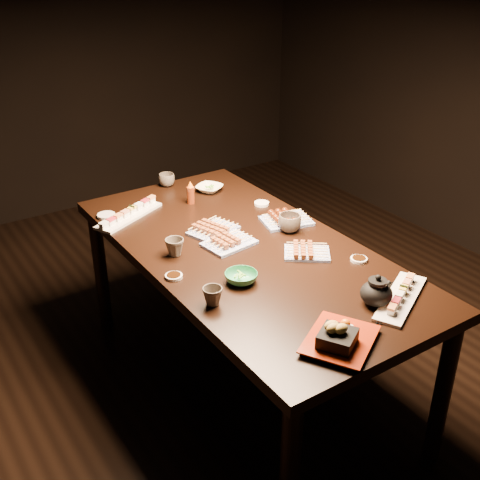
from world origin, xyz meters
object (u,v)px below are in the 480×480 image
edamame_bowl_cream (209,188)px  tempura_tray (341,332)px  edamame_bowl_green (241,278)px  teacup_far_left (175,247)px  sushi_platter_near (401,295)px  yakitori_plate_left (213,227)px  sushi_platter_far (129,213)px  teacup_mid_right (290,223)px  yakitori_plate_right (307,250)px  dining_table (246,318)px  yakitori_plate_center (229,239)px  teacup_far_right (167,180)px  teapot (377,290)px  teacup_near_left (213,296)px  condiment_bottle (191,192)px

edamame_bowl_cream → tempura_tray: tempura_tray is taller
edamame_bowl_green → teacup_far_left: size_ratio=1.60×
sushi_platter_near → yakitori_plate_left: 0.94m
edamame_bowl_green → edamame_bowl_cream: edamame_bowl_green is taller
tempura_tray → teacup_far_left: size_ratio=3.26×
sushi_platter_far → teacup_far_left: 0.47m
teacup_mid_right → teacup_far_left: teacup_mid_right is taller
yakitori_plate_right → edamame_bowl_green: (-0.37, -0.03, -0.00)m
dining_table → yakitori_plate_center: 0.41m
dining_table → tempura_tray: tempura_tray is taller
sushi_platter_near → edamame_bowl_cream: sushi_platter_near is taller
yakitori_plate_right → edamame_bowl_cream: size_ratio=1.44×
sushi_platter_far → edamame_bowl_green: size_ratio=2.95×
sushi_platter_near → yakitori_plate_right: (-0.07, 0.48, 0.00)m
yakitori_plate_center → teacup_mid_right: (0.31, -0.04, 0.01)m
teacup_far_right → teapot: (0.11, -1.49, 0.03)m
teacup_mid_right → dining_table: bearing=-173.6°
sushi_platter_far → yakitori_plate_left: (0.26, -0.37, 0.00)m
teacup_far_right → edamame_bowl_green: bearing=-101.8°
yakitori_plate_left → edamame_bowl_cream: yakitori_plate_left is taller
teacup_near_left → condiment_bottle: size_ratio=0.64×
sushi_platter_far → teacup_far_right: 0.43m
sushi_platter_far → teapot: teapot is taller
sushi_platter_near → dining_table: bearing=83.3°
teacup_mid_right → teacup_far_right: 0.85m
teacup_near_left → teacup_far_left: bearing=81.3°
sushi_platter_far → teacup_far_left: bearing=65.1°
edamame_bowl_green → condiment_bottle: size_ratio=1.09×
teacup_near_left → yakitori_plate_right: bearing=11.1°
yakitori_plate_right → yakitori_plate_left: (-0.22, 0.41, 0.00)m
edamame_bowl_cream → teapot: 1.29m
edamame_bowl_cream → teacup_far_left: teacup_far_left is taller
yakitori_plate_right → teacup_far_left: (-0.48, 0.31, 0.01)m
edamame_bowl_cream → teacup_mid_right: teacup_mid_right is taller
yakitori_plate_center → teacup_far_left: teacup_far_left is taller
edamame_bowl_green → teacup_mid_right: bearing=30.0°
sushi_platter_far → teacup_far_right: size_ratio=4.42×
sushi_platter_near → teacup_mid_right: teacup_mid_right is taller
sushi_platter_far → condiment_bottle: bearing=150.8°
teacup_far_right → tempura_tray: bearing=-96.0°
teacup_mid_right → teacup_far_right: bearing=104.9°
yakitori_plate_right → dining_table: bearing=171.3°
sushi_platter_far → yakitori_plate_right: (0.49, -0.78, 0.00)m
sushi_platter_far → dining_table: bearing=91.2°
sushi_platter_near → yakitori_plate_left: yakitori_plate_left is taller
dining_table → yakitori_plate_center: (-0.05, 0.07, 0.40)m
teacup_near_left → teacup_far_left: teacup_far_left is taller
edamame_bowl_green → edamame_bowl_cream: 0.96m
yakitori_plate_center → yakitori_plate_right: size_ratio=1.13×
dining_table → edamame_bowl_green: bearing=-133.6°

